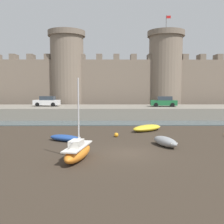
% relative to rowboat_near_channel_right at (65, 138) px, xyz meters
% --- Properties ---
extents(ground_plane, '(160.00, 160.00, 0.00)m').
position_rel_rowboat_near_channel_right_xyz_m(ground_plane, '(5.22, -4.31, -0.30)').
color(ground_plane, '#382D23').
extents(water_channel, '(80.00, 4.50, 0.10)m').
position_rel_rowboat_near_channel_right_xyz_m(water_channel, '(5.22, 11.58, -0.25)').
color(water_channel, '#47565B').
rests_on(water_channel, ground).
extents(quay_road, '(69.34, 10.00, 1.77)m').
position_rel_rowboat_near_channel_right_xyz_m(quay_road, '(5.22, 18.83, 0.59)').
color(quay_road, gray).
rests_on(quay_road, ground).
extents(castle, '(64.45, 7.11, 18.55)m').
position_rel_rowboat_near_channel_right_xyz_m(castle, '(5.22, 28.49, 6.51)').
color(castle, '#7A6B5B').
rests_on(castle, ground).
extents(rowboat_near_channel_right, '(3.35, 2.35, 0.57)m').
position_rel_rowboat_near_channel_right_xyz_m(rowboat_near_channel_right, '(0.00, 0.00, 0.00)').
color(rowboat_near_channel_right, '#234793').
rests_on(rowboat_near_channel_right, ground).
extents(rowboat_midflat_right, '(4.09, 3.73, 0.68)m').
position_rel_rowboat_near_channel_right_xyz_m(rowboat_midflat_right, '(8.04, 5.45, 0.05)').
color(rowboat_midflat_right, yellow).
rests_on(rowboat_midflat_right, ground).
extents(sailboat_midflat_centre, '(1.93, 4.27, 5.38)m').
position_rel_rowboat_near_channel_right_xyz_m(sailboat_midflat_centre, '(1.85, -6.06, 0.27)').
color(sailboat_midflat_centre, orange).
rests_on(sailboat_midflat_centre, ground).
extents(rowboat_near_channel_left, '(2.07, 3.17, 0.78)m').
position_rel_rowboat_near_channel_right_xyz_m(rowboat_near_channel_left, '(8.45, -2.06, 0.10)').
color(rowboat_near_channel_left, gray).
rests_on(rowboat_near_channel_left, ground).
extents(mooring_buoy_near_shore, '(0.41, 0.41, 0.41)m').
position_rel_rowboat_near_channel_right_xyz_m(mooring_buoy_near_shore, '(4.58, 1.99, -0.09)').
color(mooring_buoy_near_shore, orange).
rests_on(mooring_buoy_near_shore, ground).
extents(car_quay_east, '(4.21, 2.09, 1.62)m').
position_rel_rowboat_near_channel_right_xyz_m(car_quay_east, '(-6.20, 19.36, 2.25)').
color(car_quay_east, silver).
rests_on(car_quay_east, quay_road).
extents(car_quay_centre_east, '(4.21, 2.09, 1.62)m').
position_rel_rowboat_near_channel_right_xyz_m(car_quay_centre_east, '(12.51, 18.43, 2.25)').
color(car_quay_centre_east, '#1E6638').
rests_on(car_quay_centre_east, quay_road).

